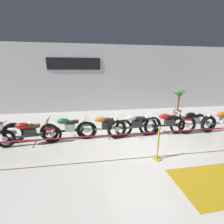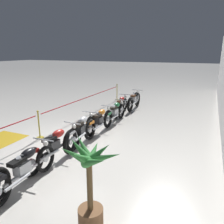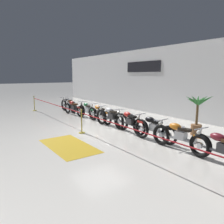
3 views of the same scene
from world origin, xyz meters
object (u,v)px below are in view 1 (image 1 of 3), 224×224
at_px(motorcycle_green_2, 69,129).
at_px(motorcycle_orange_7, 223,121).
at_px(motorcycle_silver_4, 135,125).
at_px(motorcycle_red_1, 29,133).
at_px(motorcycle_red_5, 168,124).
at_px(potted_palm_left_of_row, 178,102).
at_px(stanchion_far_left, 97,140).
at_px(stanchion_mid_left, 158,148).
at_px(motorcycle_black_6, 193,121).
at_px(motorcycle_orange_3, 105,127).

relative_size(motorcycle_green_2, motorcycle_orange_7, 0.96).
bearing_deg(motorcycle_silver_4, motorcycle_red_1, -177.89).
bearing_deg(motorcycle_red_5, motorcycle_orange_7, -0.25).
height_order(potted_palm_left_of_row, stanchion_far_left, potted_palm_left_of_row).
xyz_separation_m(motorcycle_red_1, stanchion_mid_left, (4.15, -1.53, -0.10)).
distance_m(motorcycle_red_1, motorcycle_orange_7, 7.97).
bearing_deg(motorcycle_red_1, motorcycle_green_2, 11.21).
bearing_deg(stanchion_far_left, motorcycle_black_6, 22.86).
xyz_separation_m(motorcycle_red_5, motorcycle_orange_7, (2.61, -0.01, -0.01)).
relative_size(motorcycle_black_6, stanchion_far_left, 0.16).
height_order(motorcycle_green_2, motorcycle_orange_3, motorcycle_orange_3).
bearing_deg(stanchion_far_left, motorcycle_orange_3, 77.52).
distance_m(motorcycle_red_1, motorcycle_black_6, 6.63).
relative_size(motorcycle_red_1, motorcycle_silver_4, 0.95).
relative_size(motorcycle_red_1, stanchion_far_left, 0.16).
xyz_separation_m(motorcycle_orange_7, potted_palm_left_of_row, (-0.84, 2.17, 0.46)).
bearing_deg(motorcycle_black_6, stanchion_far_left, -157.14).
height_order(motorcycle_orange_3, stanchion_far_left, stanchion_far_left).
bearing_deg(motorcycle_red_1, motorcycle_red_5, 1.49).
distance_m(motorcycle_orange_3, stanchion_mid_left, 2.25).
bearing_deg(motorcycle_red_5, potted_palm_left_of_row, 50.63).
bearing_deg(stanchion_mid_left, motorcycle_red_1, 159.72).
bearing_deg(motorcycle_orange_3, motorcycle_black_6, 0.68).
bearing_deg(motorcycle_orange_3, motorcycle_red_5, -1.81).
distance_m(motorcycle_orange_3, motorcycle_red_5, 2.62).
xyz_separation_m(motorcycle_black_6, stanchion_far_left, (-4.27, -1.80, 0.30)).
bearing_deg(stanchion_mid_left, motorcycle_orange_3, 128.71).
xyz_separation_m(motorcycle_red_1, motorcycle_red_5, (5.36, 0.14, 0.02)).
xyz_separation_m(motorcycle_green_2, potted_palm_left_of_row, (5.79, 2.04, 0.47)).
xyz_separation_m(stanchion_far_left, stanchion_mid_left, (1.80, 0.00, -0.41)).
bearing_deg(motorcycle_orange_7, motorcycle_silver_4, 179.75).
bearing_deg(motorcycle_green_2, motorcycle_silver_4, -2.63).
distance_m(motorcycle_red_1, stanchion_mid_left, 4.42).
relative_size(potted_palm_left_of_row, stanchion_far_left, 0.12).
distance_m(motorcycle_orange_3, motorcycle_orange_7, 5.23).
distance_m(motorcycle_black_6, potted_palm_left_of_row, 2.15).
distance_m(motorcycle_orange_7, stanchion_far_left, 5.87).
bearing_deg(motorcycle_orange_3, motorcycle_red_1, -175.36).
distance_m(motorcycle_green_2, potted_palm_left_of_row, 6.16).
xyz_separation_m(motorcycle_red_1, motorcycle_orange_3, (2.74, 0.22, 0.01)).
bearing_deg(motorcycle_orange_3, stanchion_mid_left, -51.29).
distance_m(motorcycle_black_6, stanchion_mid_left, 3.07).
relative_size(motorcycle_orange_3, potted_palm_left_of_row, 1.29).
distance_m(motorcycle_red_5, stanchion_mid_left, 2.07).
xyz_separation_m(motorcycle_red_5, stanchion_far_left, (-3.01, -1.67, 0.29)).
height_order(motorcycle_green_2, motorcycle_black_6, motorcycle_black_6).
relative_size(stanchion_far_left, stanchion_mid_left, 13.31).
bearing_deg(stanchion_mid_left, motorcycle_black_6, 36.02).
relative_size(potted_palm_left_of_row, stanchion_mid_left, 1.65).
bearing_deg(motorcycle_orange_7, motorcycle_black_6, 174.04).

